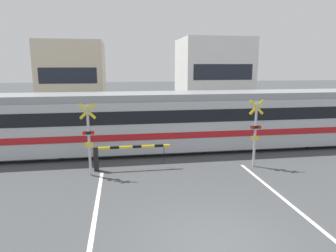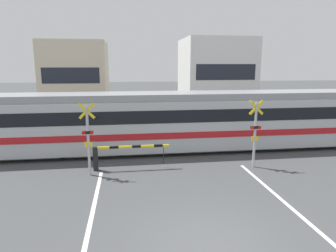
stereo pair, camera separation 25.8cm
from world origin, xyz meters
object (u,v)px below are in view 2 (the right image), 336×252
object	(u,v)px
crossing_signal_left	(88,136)
crossing_barrier_far	(199,125)
commuter_train	(190,119)
crossing_barrier_near	(114,153)
pedestrian	(147,117)
crossing_signal_right	(255,131)

from	to	relation	value
crossing_signal_left	crossing_barrier_far	bearing A→B (deg)	45.10
crossing_signal_left	commuter_train	bearing A→B (deg)	33.33
commuter_train	crossing_signal_left	bearing A→B (deg)	-146.67
crossing_barrier_near	pedestrian	world-z (taller)	pedestrian
commuter_train	crossing_signal_right	xyz separation A→B (m)	(2.30, -3.30, 0.01)
crossing_signal_right	pedestrian	xyz separation A→B (m)	(-4.28, 8.05, -0.67)
crossing_barrier_far	pedestrian	distance (m)	3.70
commuter_train	crossing_barrier_far	xyz separation A→B (m)	(1.27, 3.01, -0.93)
crossing_barrier_far	crossing_signal_right	size ratio (longest dim) A/B	1.10
crossing_barrier_far	pedestrian	bearing A→B (deg)	152.06
commuter_train	crossing_barrier_far	world-z (taller)	commuter_train
crossing_barrier_near	crossing_signal_right	xyz separation A→B (m)	(6.29, -0.54, 0.93)
crossing_barrier_far	crossing_signal_right	bearing A→B (deg)	-80.80
crossing_barrier_far	crossing_signal_left	xyz separation A→B (m)	(-6.29, -6.32, 0.93)
commuter_train	crossing_signal_left	size ratio (longest dim) A/B	6.98
crossing_barrier_near	crossing_barrier_far	distance (m)	7.82
commuter_train	crossing_signal_left	xyz separation A→B (m)	(-5.02, -3.30, 0.01)
commuter_train	pedestrian	world-z (taller)	commuter_train
crossing_barrier_near	crossing_barrier_far	size ratio (longest dim) A/B	1.00
crossing_signal_right	pedestrian	world-z (taller)	crossing_signal_right
crossing_barrier_near	pedestrian	size ratio (longest dim) A/B	1.90
commuter_train	crossing_barrier_near	size ratio (longest dim) A/B	6.37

